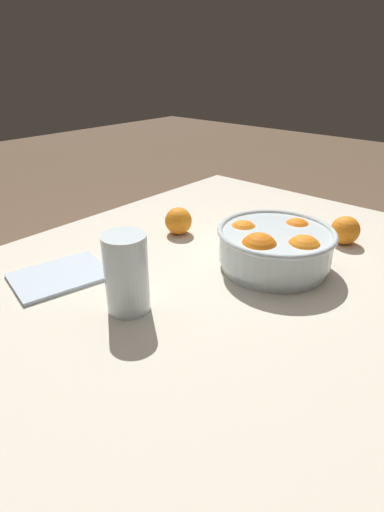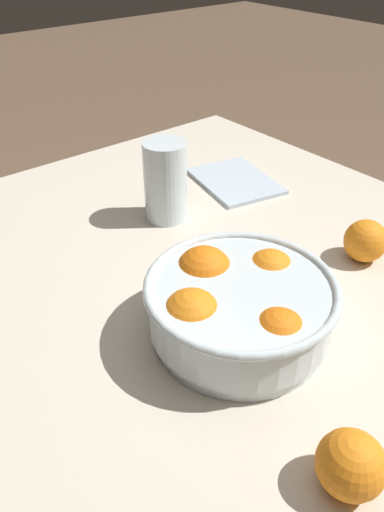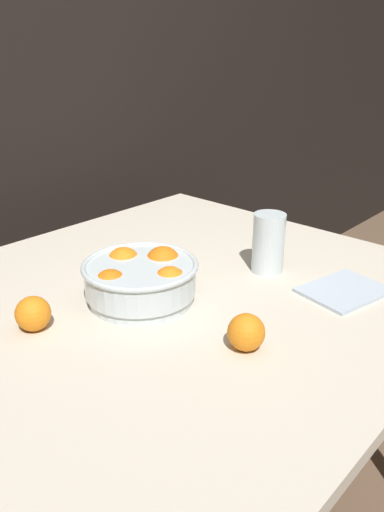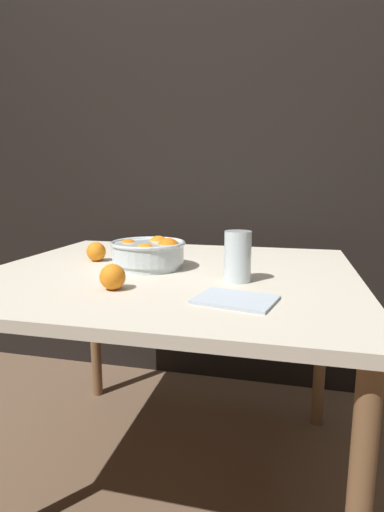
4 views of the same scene
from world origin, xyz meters
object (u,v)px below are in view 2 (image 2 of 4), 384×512
(juice_glass, at_px, (166,184))
(orange_loose_front, at_px, (351,465))
(fruit_bowl, at_px, (238,305))
(orange_loose_near_bowl, at_px, (366,241))

(juice_glass, relative_size, orange_loose_front, 2.12)
(fruit_bowl, xyz_separation_m, orange_loose_near_bowl, (-0.00, -0.28, -0.02))
(juice_glass, xyz_separation_m, orange_loose_front, (-0.54, 0.18, -0.03))
(fruit_bowl, height_order, orange_loose_near_bowl, fruit_bowl)
(orange_loose_near_bowl, bearing_deg, fruit_bowl, 89.54)
(fruit_bowl, relative_size, orange_loose_near_bowl, 3.60)
(orange_loose_near_bowl, relative_size, orange_loose_front, 1.00)
(juice_glass, distance_m, orange_loose_near_bowl, 0.36)
(orange_loose_near_bowl, bearing_deg, juice_glass, 28.23)
(orange_loose_front, bearing_deg, juice_glass, -18.51)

